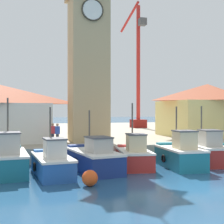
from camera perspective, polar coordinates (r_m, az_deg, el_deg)
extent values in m
plane|color=navy|center=(15.43, 17.22, -13.32)|extent=(300.00, 300.00, 0.00)
cube|color=#9E937F|center=(42.24, -5.16, -3.89)|extent=(120.00, 40.00, 1.07)
cube|color=#196B7F|center=(18.78, -18.47, -9.05)|extent=(2.20, 4.53, 1.17)
cube|color=#196B7F|center=(20.63, -18.63, -6.23)|extent=(1.67, 0.70, 0.24)
cube|color=silver|center=(18.69, -18.47, -7.13)|extent=(2.26, 4.59, 0.12)
cube|color=#B2ADA3|center=(17.85, -18.40, -5.52)|extent=(1.24, 1.39, 1.10)
cube|color=#4C4C51|center=(17.80, -18.41, -3.63)|extent=(1.32, 1.48, 0.08)
cylinder|color=#4C4742|center=(19.10, -18.53, -2.15)|extent=(0.10, 0.10, 3.08)
cube|color=#2356A8|center=(17.93, -10.91, -9.76)|extent=(2.09, 4.57, 0.99)
cube|color=#2356A8|center=(19.76, -11.95, -7.02)|extent=(1.51, 0.72, 0.24)
cube|color=silver|center=(17.85, -10.91, -8.03)|extent=(2.15, 4.63, 0.12)
cube|color=beige|center=(17.02, -10.43, -6.60)|extent=(1.14, 1.41, 0.97)
cube|color=#4C4C51|center=(16.96, -10.44, -4.84)|extent=(1.23, 1.50, 0.08)
cylinder|color=#4C4742|center=(18.24, -11.23, -3.38)|extent=(0.10, 0.10, 2.71)
torus|color=black|center=(18.01, -14.03, -9.73)|extent=(0.16, 0.53, 0.52)
cube|color=navy|center=(19.03, -3.48, -9.00)|extent=(2.68, 5.26, 1.11)
cube|color=navy|center=(21.04, -5.74, -6.26)|extent=(1.75, 0.84, 0.24)
cube|color=silver|center=(18.94, -3.49, -7.20)|extent=(2.75, 5.33, 0.12)
cube|color=#B2ADA3|center=(18.08, -2.46, -6.07)|extent=(1.39, 1.66, 0.82)
cube|color=#4C4C51|center=(18.03, -2.46, -4.64)|extent=(1.48, 1.75, 0.08)
cylinder|color=#4C4742|center=(19.40, -4.16, -3.26)|extent=(0.10, 0.10, 2.42)
torus|color=black|center=(18.91, -6.82, -9.07)|extent=(0.19, 0.53, 0.52)
cube|color=#AD2823|center=(20.13, 4.01, -8.63)|extent=(2.39, 4.24, 1.01)
cube|color=#AD2823|center=(21.75, 3.09, -6.29)|extent=(1.58, 0.83, 0.24)
cube|color=silver|center=(20.06, 4.01, -7.06)|extent=(2.46, 4.30, 0.12)
cube|color=beige|center=(19.31, 4.42, -5.67)|extent=(1.24, 1.36, 1.00)
cube|color=#4C4C51|center=(19.26, 4.42, -4.08)|extent=(1.33, 1.45, 0.08)
cylinder|color=#4C4742|center=(20.41, 3.73, -2.56)|extent=(0.10, 0.10, 2.98)
torus|color=black|center=(20.16, 1.17, -8.61)|extent=(0.20, 0.53, 0.52)
cube|color=#196B7F|center=(20.43, 12.27, -8.28)|extent=(2.18, 4.17, 1.17)
cube|color=#196B7F|center=(21.94, 10.32, -5.83)|extent=(1.65, 0.71, 0.24)
cube|color=silver|center=(20.34, 12.28, -6.52)|extent=(2.24, 4.23, 0.12)
cube|color=beige|center=(19.64, 13.15, -5.04)|extent=(1.22, 1.29, 1.05)
cube|color=#4C4C51|center=(19.60, 13.15, -3.39)|extent=(1.31, 1.38, 0.08)
cylinder|color=#4C4742|center=(20.68, 11.69, -2.63)|extent=(0.10, 0.10, 2.60)
torus|color=black|center=(20.21, 9.36, -8.37)|extent=(0.16, 0.53, 0.52)
cube|color=#AD2823|center=(22.60, 16.61, -7.47)|extent=(2.63, 4.96, 1.16)
cube|color=#AD2823|center=(24.45, 14.66, -5.23)|extent=(1.65, 0.86, 0.24)
cube|color=silver|center=(22.52, 16.61, -5.88)|extent=(2.70, 5.03, 0.12)
cube|color=#B2ADA3|center=(21.72, 17.47, -4.63)|extent=(1.33, 1.58, 1.00)
cube|color=#4C4C51|center=(21.68, 17.48, -3.21)|extent=(1.43, 1.68, 0.08)
cylinder|color=#4C4742|center=(22.96, 16.04, -2.28)|extent=(0.10, 0.10, 2.66)
torus|color=black|center=(22.44, 14.00, -7.52)|extent=(0.21, 0.53, 0.52)
cube|color=#196B7F|center=(24.72, 19.25, -5.68)|extent=(1.63, 0.63, 0.24)
torus|color=black|center=(22.95, 19.34, -7.63)|extent=(0.13, 0.52, 0.52)
cube|color=tan|center=(26.30, -4.36, 7.69)|extent=(3.02, 3.02, 11.89)
cylinder|color=white|center=(25.79, -3.59, 18.13)|extent=(1.66, 0.12, 1.66)
torus|color=#332D23|center=(25.76, -3.57, 18.16)|extent=(1.78, 0.12, 1.78)
cube|color=#E5D17A|center=(32.71, 17.04, -1.13)|extent=(8.33, 6.73, 3.50)
pyramid|color=#B25133|center=(32.75, 17.05, 3.43)|extent=(8.73, 7.13, 1.70)
cube|color=maroon|center=(46.16, 4.82, -2.12)|extent=(2.00, 2.00, 1.20)
cylinder|color=red|center=(46.65, 4.83, 8.99)|extent=(0.56, 0.56, 16.80)
cylinder|color=red|center=(50.71, 3.19, 16.88)|extent=(1.16, 5.82, 3.40)
cube|color=#4C4C4C|center=(46.81, 5.60, 16.09)|extent=(1.00, 1.00, 1.00)
sphere|color=#E54C19|center=(15.28, -4.06, -11.96)|extent=(0.77, 0.77, 0.77)
cylinder|color=#33333D|center=(23.35, -10.79, -4.95)|extent=(0.22, 0.22, 0.85)
cube|color=red|center=(23.30, -10.79, -3.23)|extent=(0.34, 0.22, 0.56)
sphere|color=#9E7051|center=(23.28, -10.79, -2.27)|extent=(0.20, 0.20, 0.20)
cylinder|color=#33333D|center=(23.01, -9.95, -5.03)|extent=(0.22, 0.22, 0.85)
cube|color=#2D4CA5|center=(22.95, -9.95, -3.28)|extent=(0.34, 0.22, 0.56)
sphere|color=#9E7051|center=(22.93, -9.95, -2.31)|extent=(0.20, 0.20, 0.20)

